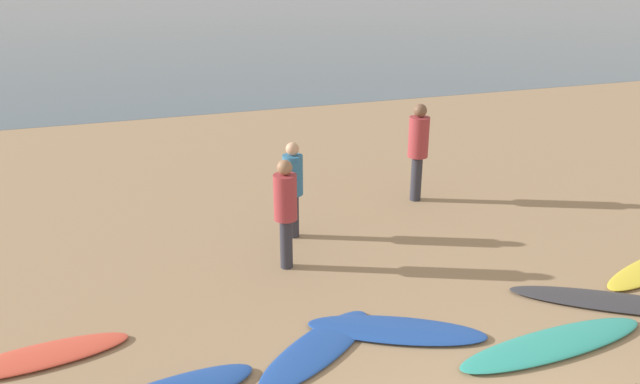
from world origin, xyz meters
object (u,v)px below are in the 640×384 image
surfboard_2 (317,348)px  person_1 (293,182)px  surfboard_0 (39,357)px  surfboard_3 (396,330)px  person_0 (418,145)px  person_2 (285,206)px  surfboard_4 (554,344)px  surfboard_5 (615,302)px

surfboard_2 → person_1: size_ratio=1.23×
surfboard_2 → surfboard_0: bearing=129.8°
surfboard_3 → person_0: 4.51m
surfboard_2 → person_2: size_ratio=1.18×
surfboard_3 → person_1: bearing=123.8°
surfboard_0 → surfboard_2: 3.11m
person_0 → person_1: 2.70m
surfboard_3 → surfboard_4: size_ratio=0.84×
surfboard_5 → person_1: (-3.32, 3.33, 0.89)m
surfboard_0 → surfboard_4: size_ratio=0.76×
surfboard_4 → person_0: 4.80m
person_2 → surfboard_4: bearing=-112.4°
surfboard_4 → person_1: bearing=113.4°
surfboard_2 → person_1: person_1 is taller
surfboard_5 → person_2: (-3.72, 2.37, 0.92)m
surfboard_0 → person_2: bearing=14.6°
person_0 → person_1: size_ratio=1.15×
surfboard_3 → surfboard_5: 2.97m
person_1 → person_2: size_ratio=0.96×
surfboard_3 → person_2: 2.36m
surfboard_0 → surfboard_5: surfboard_0 is taller
surfboard_4 → person_2: person_2 is taller
person_0 → person_2: person_0 is taller
person_0 → person_2: (-2.98, -1.77, -0.10)m
surfboard_3 → person_1: 3.15m
person_1 → person_2: person_2 is taller
person_0 → surfboard_4: bearing=31.2°
person_0 → surfboard_0: bearing=-25.5°
surfboard_2 → surfboard_4: 2.72m
surfboard_3 → person_2: person_2 is taller
surfboard_2 → person_1: (0.63, 3.03, 0.89)m
surfboard_0 → surfboard_2: surfboard_0 is taller
surfboard_2 → surfboard_3: 1.00m
surfboard_5 → person_1: bearing=168.3°
surfboard_2 → person_0: (3.21, 3.83, 1.03)m
surfboard_5 → person_0: person_0 is taller
surfboard_0 → person_0: person_0 is taller
person_0 → person_2: 3.46m
surfboard_4 → person_0: person_0 is taller
surfboard_4 → person_0: (0.62, 4.65, 1.02)m
surfboard_4 → person_1: (-1.96, 3.85, 0.88)m
surfboard_5 → person_1: 4.79m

